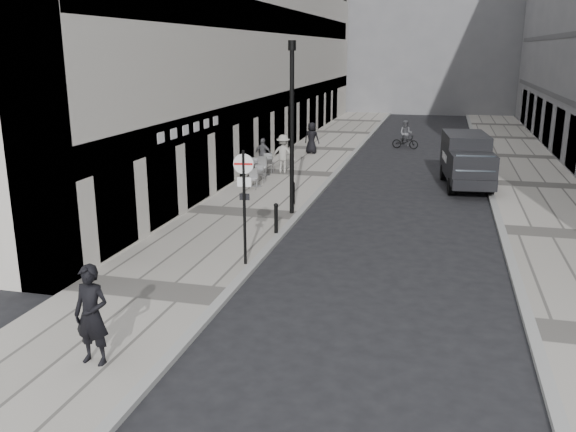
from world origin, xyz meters
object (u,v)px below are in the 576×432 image
(walking_man, at_px, (92,315))
(sign_post, at_px, (244,192))
(lamppost, at_px, (292,120))
(panel_van, at_px, (467,158))
(cyclist, at_px, (406,138))

(walking_man, bearing_deg, sign_post, 83.59)
(lamppost, bearing_deg, walking_man, -94.92)
(lamppost, relative_size, panel_van, 1.21)
(sign_post, xyz_separation_m, lamppost, (-0.06, 5.61, 1.32))
(walking_man, relative_size, panel_van, 0.39)
(walking_man, bearing_deg, cyclist, 85.63)
(walking_man, height_order, sign_post, sign_post)
(sign_post, relative_size, panel_van, 0.64)
(walking_man, height_order, lamppost, lamppost)
(cyclist, bearing_deg, panel_van, -61.99)
(sign_post, height_order, panel_van, sign_post)
(sign_post, relative_size, cyclist, 1.85)
(lamppost, height_order, panel_van, lamppost)
(lamppost, bearing_deg, cyclist, 79.94)
(lamppost, xyz_separation_m, panel_van, (6.24, 6.65, -2.20))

